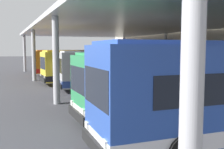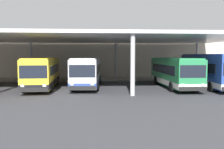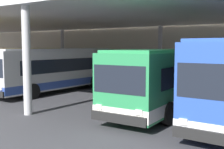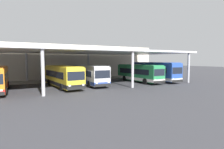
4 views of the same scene
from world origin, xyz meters
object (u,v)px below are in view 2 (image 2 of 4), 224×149
bus_second_bay (43,72)px  bench_waiting (51,75)px  bus_middle_bay (87,72)px  bus_far_bay (174,72)px  bus_departing (209,70)px

bus_second_bay → bench_waiting: size_ratio=5.91×
bus_middle_bay → bus_second_bay: bearing=-171.1°
bus_far_bay → bench_waiting: (-14.50, 9.20, -0.99)m
bus_middle_bay → bus_departing: bus_departing is taller
bus_far_bay → bus_departing: (3.82, -0.04, 0.19)m
bus_second_bay → bus_middle_bay: (4.61, 0.72, 0.00)m
bench_waiting → bus_middle_bay: bearing=-57.0°
bus_far_bay → bus_departing: bearing=-0.6°
bus_second_bay → bus_middle_bay: bearing=8.9°
bus_middle_bay → bus_departing: (13.07, -1.18, 0.19)m
bus_middle_bay → bench_waiting: (-5.24, 8.07, -0.99)m
bench_waiting → bus_departing: bearing=-26.8°
bus_second_bay → bus_far_bay: (13.86, -0.41, 0.00)m
bus_departing → bench_waiting: bearing=153.2°
bus_middle_bay → bench_waiting: bus_middle_bay is taller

